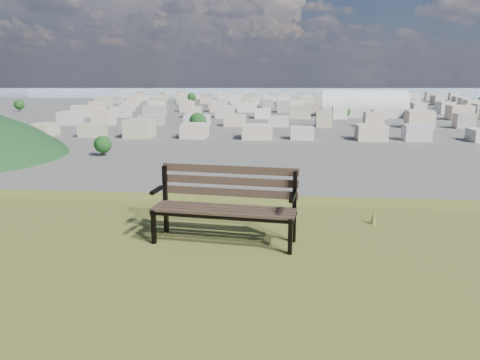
# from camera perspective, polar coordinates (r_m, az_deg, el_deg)

# --- Properties ---
(park_bench) EXTENTS (1.69, 0.72, 0.86)m
(park_bench) POSITION_cam_1_polar(r_m,az_deg,el_deg) (5.40, -1.76, -2.51)
(park_bench) COLOR #432F26
(park_bench) RESTS_ON hilltop_mesa
(arena) EXTENTS (56.37, 26.24, 23.31)m
(arena) POSITION_cam_1_polar(r_m,az_deg,el_deg) (327.24, 14.77, 8.48)
(arena) COLOR beige
(arena) RESTS_ON ground
(city_blocks) EXTENTS (395.00, 361.00, 7.00)m
(city_blocks) POSITION_cam_1_polar(r_m,az_deg,el_deg) (397.90, 5.21, 9.22)
(city_blocks) COLOR beige
(city_blocks) RESTS_ON ground
(city_trees) EXTENTS (406.52, 387.20, 9.98)m
(city_trees) POSITION_cam_1_polar(r_m,az_deg,el_deg) (323.70, 0.43, 8.73)
(city_trees) COLOR #322119
(city_trees) RESTS_ON ground
(bay_water) EXTENTS (2400.00, 700.00, 0.12)m
(bay_water) POSITION_cam_1_polar(r_m,az_deg,el_deg) (903.16, 5.34, 10.88)
(bay_water) COLOR #859CA9
(bay_water) RESTS_ON ground
(far_hills) EXTENTS (2050.00, 340.00, 60.00)m
(far_hills) POSITION_cam_1_polar(r_m,az_deg,el_deg) (1407.06, 2.86, 12.57)
(far_hills) COLOR #94A7B7
(far_hills) RESTS_ON ground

